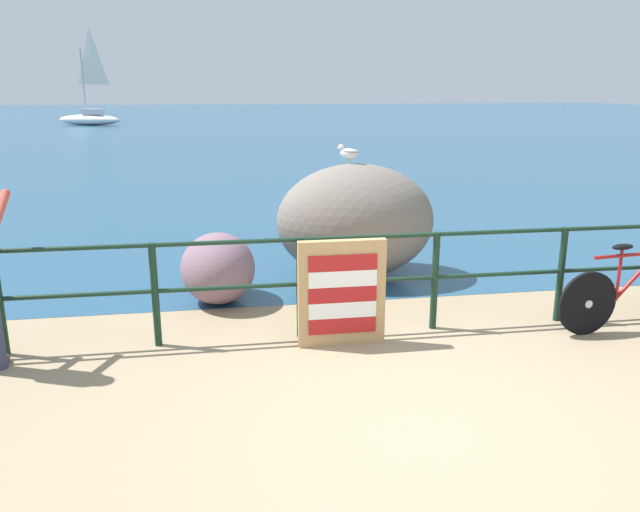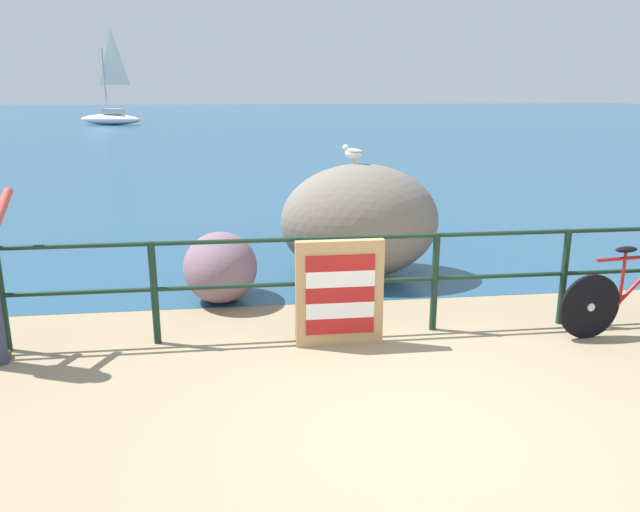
% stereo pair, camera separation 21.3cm
% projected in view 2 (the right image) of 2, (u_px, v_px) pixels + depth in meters
% --- Properties ---
extents(ground_plane, '(120.00, 120.00, 0.10)m').
position_uv_depth(ground_plane, '(272.00, 154.00, 23.71)').
color(ground_plane, '#937F60').
extents(sea_surface, '(120.00, 90.00, 0.01)m').
position_uv_depth(sea_surface, '(254.00, 118.00, 50.28)').
color(sea_surface, navy).
rests_on(sea_surface, ground_plane).
extents(promenade_railing, '(9.77, 0.07, 1.02)m').
position_uv_depth(promenade_railing, '(368.00, 273.00, 6.15)').
color(promenade_railing, black).
rests_on(promenade_railing, ground_plane).
extents(folded_deckchair_stack, '(0.84, 0.10, 1.04)m').
position_uv_depth(folded_deckchair_stack, '(340.00, 293.00, 5.89)').
color(folded_deckchair_stack, tan).
rests_on(folded_deckchair_stack, ground_plane).
extents(breakwater_boulder_main, '(2.05, 1.51, 1.48)m').
position_uv_depth(breakwater_boulder_main, '(360.00, 221.00, 8.01)').
color(breakwater_boulder_main, slate).
rests_on(breakwater_boulder_main, ground).
extents(breakwater_boulder_left, '(0.85, 1.04, 0.81)m').
position_uv_depth(breakwater_boulder_left, '(220.00, 267.00, 7.17)').
color(breakwater_boulder_left, slate).
rests_on(breakwater_boulder_left, ground).
extents(seagull, '(0.29, 0.29, 0.23)m').
position_uv_depth(seagull, '(353.00, 152.00, 7.84)').
color(seagull, gold).
rests_on(seagull, breakwater_boulder_main).
extents(sailboat, '(4.57, 2.80, 6.16)m').
position_uv_depth(sailboat, '(111.00, 114.00, 41.36)').
color(sailboat, white).
rests_on(sailboat, sea_surface).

